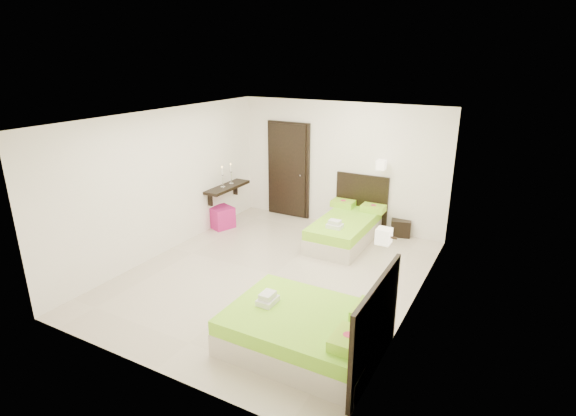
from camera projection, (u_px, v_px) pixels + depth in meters
The scene contains 7 objects.
floor at pixel (274, 274), 7.50m from camera, with size 5.50×5.50×0.00m, color beige.
bed_single at pixel (346, 227), 8.75m from camera, with size 1.12×1.86×1.54m.
bed_double at pixel (309, 330), 5.50m from camera, with size 1.87×1.59×1.54m.
nightstand at pixel (401, 227), 9.07m from camera, with size 0.38×0.34×0.34m, color black.
ottoman at pixel (221, 217), 9.49m from camera, with size 0.44×0.44×0.44m, color #A1155F.
door at pixel (288, 170), 9.94m from camera, with size 1.02×0.15×2.14m.
console_shelf at pixel (227, 187), 9.51m from camera, with size 0.35×1.20×0.78m.
Camera 1 is at (3.43, -5.80, 3.48)m, focal length 28.00 mm.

